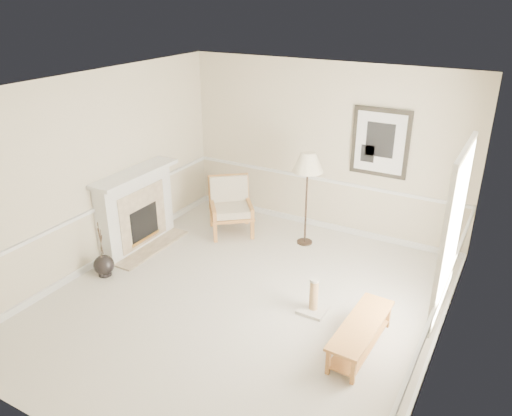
{
  "coord_description": "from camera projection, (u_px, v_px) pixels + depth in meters",
  "views": [
    {
      "loc": [
        2.97,
        -4.9,
        3.93
      ],
      "look_at": [
        -0.17,
        0.7,
        1.1
      ],
      "focal_mm": 35.0,
      "sensor_mm": 36.0,
      "label": 1
    }
  ],
  "objects": [
    {
      "name": "scratching_post",
      "position": [
        313.0,
        301.0,
        6.57
      ],
      "size": [
        0.36,
        0.36,
        0.5
      ],
      "rotation": [
        0.0,
        0.0,
        -0.01
      ],
      "color": "beige",
      "rests_on": "ground"
    },
    {
      "name": "floor_vase",
      "position": [
        104.0,
        266.0,
        7.4
      ],
      "size": [
        0.3,
        0.3,
        0.89
      ],
      "rotation": [
        0.0,
        0.0,
        0.07
      ],
      "color": "black",
      "rests_on": "ground"
    },
    {
      "name": "ground",
      "position": [
        242.0,
        302.0,
        6.82
      ],
      "size": [
        5.5,
        5.5,
        0.0
      ],
      "primitive_type": "plane",
      "color": "silver",
      "rests_on": "ground"
    },
    {
      "name": "floor_lamp",
      "position": [
        308.0,
        165.0,
        7.86
      ],
      "size": [
        0.57,
        0.57,
        1.59
      ],
      "rotation": [
        0.0,
        0.0,
        -0.15
      ],
      "color": "black",
      "rests_on": "ground"
    },
    {
      "name": "bench",
      "position": [
        361.0,
        332.0,
        5.84
      ],
      "size": [
        0.44,
        1.3,
        0.37
      ],
      "rotation": [
        0.0,
        0.0,
        -0.05
      ],
      "color": "#AA8036",
      "rests_on": "ground"
    },
    {
      "name": "armchair",
      "position": [
        230.0,
        203.0,
        8.68
      ],
      "size": [
        1.04,
        1.05,
        0.95
      ],
      "rotation": [
        0.0,
        0.0,
        0.68
      ],
      "color": "#AA8036",
      "rests_on": "ground"
    },
    {
      "name": "room",
      "position": [
        253.0,
        174.0,
        6.07
      ],
      "size": [
        5.04,
        5.54,
        2.92
      ],
      "color": "beige",
      "rests_on": "ground"
    },
    {
      "name": "fireplace",
      "position": [
        137.0,
        210.0,
        8.09
      ],
      "size": [
        0.64,
        1.64,
        1.31
      ],
      "color": "white",
      "rests_on": "ground"
    }
  ]
}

